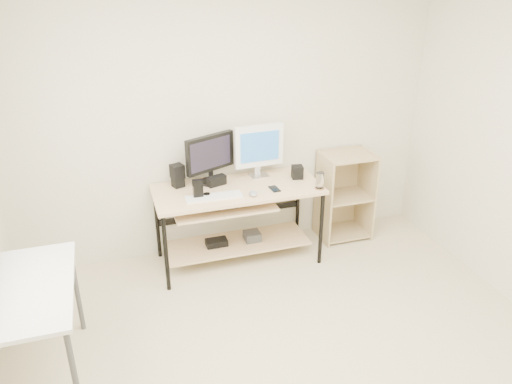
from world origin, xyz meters
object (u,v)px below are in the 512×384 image
object	(u,v)px
side_table	(25,298)
black_monitor	(210,156)
white_imac	(259,147)
shelf_unit	(343,194)
audio_controller	(198,189)
desk	(235,209)

from	to	relation	value
side_table	black_monitor	distance (m)	1.96
black_monitor	white_imac	world-z (taller)	white_imac
shelf_unit	audio_controller	world-z (taller)	audio_controller
black_monitor	white_imac	bearing A→B (deg)	-22.19
desk	shelf_unit	size ratio (longest dim) A/B	1.67
desk	white_imac	xyz separation A→B (m)	(0.29, 0.19, 0.50)
shelf_unit	black_monitor	bearing A→B (deg)	179.41
desk	audio_controller	size ratio (longest dim) A/B	8.92
black_monitor	desk	bearing A→B (deg)	-69.01
shelf_unit	black_monitor	xyz separation A→B (m)	(-1.35, 0.01, 0.56)
desk	audio_controller	xyz separation A→B (m)	(-0.35, -0.11, 0.30)
audio_controller	white_imac	bearing A→B (deg)	24.34
shelf_unit	white_imac	distance (m)	1.06
black_monitor	white_imac	distance (m)	0.46
side_table	shelf_unit	xyz separation A→B (m)	(2.83, 1.22, -0.22)
white_imac	audio_controller	bearing A→B (deg)	-158.12
desk	shelf_unit	world-z (taller)	shelf_unit
desk	audio_controller	distance (m)	0.47
shelf_unit	audio_controller	bearing A→B (deg)	-169.97
side_table	shelf_unit	bearing A→B (deg)	23.33
black_monitor	white_imac	size ratio (longest dim) A/B	0.95
side_table	white_imac	world-z (taller)	white_imac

